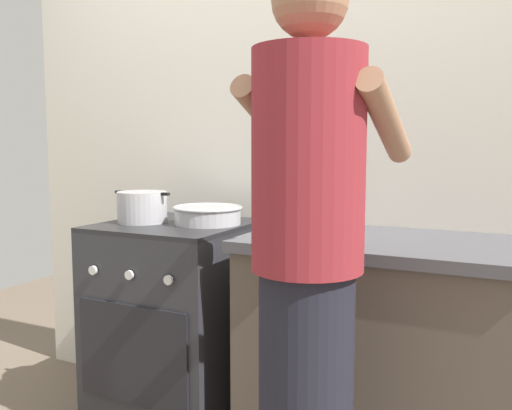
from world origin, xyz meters
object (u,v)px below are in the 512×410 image
stove_range (177,325)px  utensil_crock (339,203)px  pot (142,207)px  mixing_bowl (208,214)px  person (308,284)px

stove_range → utensil_crock: bearing=13.8°
pot → mixing_bowl: size_ratio=0.95×
mixing_bowl → utensil_crock: utensil_crock is taller
mixing_bowl → utensil_crock: (0.53, 0.13, 0.06)m
utensil_crock → person: 0.77m
person → stove_range: bearing=145.1°
utensil_crock → person: size_ratio=0.20×
pot → mixing_bowl: 0.29m
mixing_bowl → person: (0.68, -0.61, -0.08)m
pot → utensil_crock: bearing=14.3°
person → utensil_crock: bearing=101.3°
person → mixing_bowl: bearing=138.1°
stove_range → pot: (-0.14, -0.04, 0.52)m
pot → person: size_ratio=0.16×
stove_range → person: bearing=-34.9°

